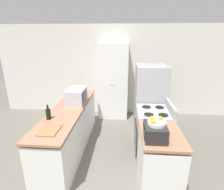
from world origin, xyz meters
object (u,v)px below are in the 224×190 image
(toaster_oven, at_px, (155,132))
(pantry_cabinet, at_px, (113,82))
(refrigerator, at_px, (150,101))
(wine_bottle, at_px, (48,114))
(stove, at_px, (153,132))
(fruit_bowl, at_px, (156,122))
(microwave, at_px, (76,96))

(toaster_oven, bearing_deg, pantry_cabinet, 105.79)
(refrigerator, relative_size, wine_bottle, 6.47)
(stove, distance_m, toaster_oven, 1.11)
(refrigerator, bearing_deg, toaster_oven, -95.27)
(wine_bottle, distance_m, fruit_bowl, 1.77)
(microwave, bearing_deg, wine_bottle, -109.49)
(wine_bottle, height_order, toaster_oven, wine_bottle)
(microwave, bearing_deg, toaster_oven, -41.29)
(microwave, relative_size, wine_bottle, 2.06)
(wine_bottle, bearing_deg, microwave, 70.51)
(pantry_cabinet, relative_size, microwave, 3.99)
(refrigerator, bearing_deg, fruit_bowl, -94.94)
(stove, bearing_deg, fruit_bowl, -98.22)
(refrigerator, bearing_deg, stove, -91.05)
(wine_bottle, xyz_separation_m, fruit_bowl, (1.70, -0.46, 0.14))
(microwave, bearing_deg, pantry_cabinet, 65.16)
(fruit_bowl, bearing_deg, stove, 81.78)
(microwave, bearing_deg, refrigerator, 17.99)
(fruit_bowl, bearing_deg, wine_bottle, 164.97)
(pantry_cabinet, bearing_deg, microwave, -114.84)
(refrigerator, height_order, wine_bottle, refrigerator)
(stove, xyz_separation_m, toaster_oven, (-0.15, -0.96, 0.55))
(stove, distance_m, fruit_bowl, 1.17)
(stove, relative_size, microwave, 2.04)
(fruit_bowl, bearing_deg, microwave, 139.31)
(refrigerator, distance_m, toaster_oven, 1.78)
(refrigerator, bearing_deg, microwave, -162.01)
(pantry_cabinet, bearing_deg, toaster_oven, -74.21)
(fruit_bowl, bearing_deg, refrigerator, 85.06)
(pantry_cabinet, distance_m, stove, 2.03)
(stove, height_order, refrigerator, refrigerator)
(microwave, bearing_deg, fruit_bowl, -40.69)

